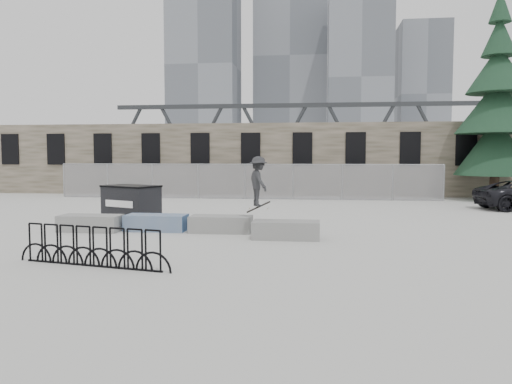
# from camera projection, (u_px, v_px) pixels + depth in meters

# --- Properties ---
(ground) EXTENTS (120.00, 120.00, 0.00)m
(ground) POSITION_uv_depth(u_px,v_px,m) (190.00, 232.00, 16.27)
(ground) COLOR #B5B5B0
(ground) RESTS_ON ground
(stone_wall) EXTENTS (36.00, 2.58, 4.50)m
(stone_wall) POSITION_uv_depth(u_px,v_px,m) (253.00, 159.00, 32.18)
(stone_wall) COLOR brown
(stone_wall) RESTS_ON ground
(chainlink_fence) EXTENTS (22.06, 0.06, 2.02)m
(chainlink_fence) POSITION_uv_depth(u_px,v_px,m) (245.00, 181.00, 28.56)
(chainlink_fence) COLOR gray
(chainlink_fence) RESTS_ON ground
(planter_far_left) EXTENTS (2.00, 0.90, 0.54)m
(planter_far_left) POSITION_uv_depth(u_px,v_px,m) (91.00, 222.00, 16.43)
(planter_far_left) COLOR gray
(planter_far_left) RESTS_ON ground
(planter_center_left) EXTENTS (2.00, 0.90, 0.54)m
(planter_center_left) POSITION_uv_depth(u_px,v_px,m) (156.00, 222.00, 16.54)
(planter_center_left) COLOR #2C5086
(planter_center_left) RESTS_ON ground
(planter_center_right) EXTENTS (2.00, 0.90, 0.54)m
(planter_center_right) POSITION_uv_depth(u_px,v_px,m) (221.00, 223.00, 16.21)
(planter_center_right) COLOR gray
(planter_center_right) RESTS_ON ground
(planter_offset) EXTENTS (2.00, 0.90, 0.54)m
(planter_offset) POSITION_uv_depth(u_px,v_px,m) (286.00, 229.00, 14.93)
(planter_offset) COLOR gray
(planter_offset) RESTS_ON ground
(dumpster) EXTENTS (2.40, 2.00, 1.36)m
(dumpster) POSITION_uv_depth(u_px,v_px,m) (131.00, 203.00, 19.01)
(dumpster) COLOR black
(dumpster) RESTS_ON ground
(bike_rack) EXTENTS (3.96, 0.91, 0.90)m
(bike_rack) POSITION_uv_depth(u_px,v_px,m) (92.00, 247.00, 11.20)
(bike_rack) COLOR black
(bike_rack) RESTS_ON ground
(spruce_tree) EXTENTS (4.37, 4.37, 11.50)m
(spruce_tree) POSITION_uv_depth(u_px,v_px,m) (497.00, 110.00, 27.38)
(spruce_tree) COLOR #38281E
(spruce_tree) RESTS_ON ground
(skyline_towers) EXTENTS (58.00, 28.00, 48.00)m
(skyline_towers) POSITION_uv_depth(u_px,v_px,m) (295.00, 71.00, 107.72)
(skyline_towers) COLOR slate
(skyline_towers) RESTS_ON ground
(truss_bridge) EXTENTS (70.00, 3.00, 9.80)m
(truss_bridge) POSITION_uv_depth(u_px,v_px,m) (360.00, 144.00, 69.18)
(truss_bridge) COLOR #2D3033
(truss_bridge) RESTS_ON ground
(skateboarder) EXTENTS (0.96, 1.14, 1.74)m
(skateboarder) POSITION_uv_depth(u_px,v_px,m) (258.00, 181.00, 15.29)
(skateboarder) COLOR #2A2B2D
(skateboarder) RESTS_ON ground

